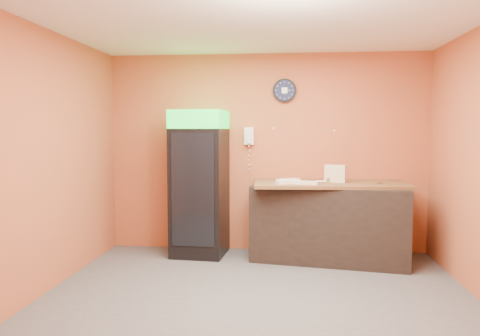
# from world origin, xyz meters

# --- Properties ---
(floor) EXTENTS (4.50, 4.50, 0.00)m
(floor) POSITION_xyz_m (0.00, 0.00, 0.00)
(floor) COLOR #47474C
(floor) RESTS_ON ground
(back_wall) EXTENTS (4.50, 0.02, 2.80)m
(back_wall) POSITION_xyz_m (0.00, 2.00, 1.40)
(back_wall) COLOR #B95534
(back_wall) RESTS_ON floor
(left_wall) EXTENTS (0.02, 4.00, 2.80)m
(left_wall) POSITION_xyz_m (-2.25, 0.00, 1.40)
(left_wall) COLOR #B95534
(left_wall) RESTS_ON floor
(ceiling) EXTENTS (4.50, 4.00, 0.02)m
(ceiling) POSITION_xyz_m (0.00, 0.00, 2.80)
(ceiling) COLOR white
(ceiling) RESTS_ON back_wall
(beverage_cooler) EXTENTS (0.75, 0.76, 1.99)m
(beverage_cooler) POSITION_xyz_m (-0.90, 1.61, 0.97)
(beverage_cooler) COLOR black
(beverage_cooler) RESTS_ON floor
(prep_counter) EXTENTS (2.12, 1.20, 1.00)m
(prep_counter) POSITION_xyz_m (0.87, 1.56, 0.50)
(prep_counter) COLOR black
(prep_counter) RESTS_ON floor
(wall_clock) EXTENTS (0.33, 0.06, 0.33)m
(wall_clock) POSITION_xyz_m (0.25, 1.97, 2.28)
(wall_clock) COLOR black
(wall_clock) RESTS_ON back_wall
(wall_phone) EXTENTS (0.13, 0.11, 0.24)m
(wall_phone) POSITION_xyz_m (-0.25, 1.95, 1.64)
(wall_phone) COLOR white
(wall_phone) RESTS_ON back_wall
(butcher_paper) EXTENTS (2.04, 1.05, 0.04)m
(butcher_paper) POSITION_xyz_m (0.87, 1.56, 1.02)
(butcher_paper) COLOR brown
(butcher_paper) RESTS_ON prep_counter
(sub_roll_stack) EXTENTS (0.29, 0.18, 0.23)m
(sub_roll_stack) POSITION_xyz_m (0.93, 1.55, 1.15)
(sub_roll_stack) COLOR beige
(sub_roll_stack) RESTS_ON butcher_paper
(wrapped_sandwich_left) EXTENTS (0.33, 0.24, 0.04)m
(wrapped_sandwich_left) POSITION_xyz_m (0.31, 1.32, 1.06)
(wrapped_sandwich_left) COLOR silver
(wrapped_sandwich_left) RESTS_ON butcher_paper
(wrapped_sandwich_mid) EXTENTS (0.29, 0.15, 0.04)m
(wrapped_sandwich_mid) POSITION_xyz_m (0.55, 1.29, 1.06)
(wrapped_sandwich_mid) COLOR silver
(wrapped_sandwich_mid) RESTS_ON butcher_paper
(wrapped_sandwich_right) EXTENTS (0.32, 0.28, 0.04)m
(wrapped_sandwich_right) POSITION_xyz_m (0.31, 1.51, 1.06)
(wrapped_sandwich_right) COLOR silver
(wrapped_sandwich_right) RESTS_ON butcher_paper
(kitchen_tool) EXTENTS (0.06, 0.06, 0.06)m
(kitchen_tool) POSITION_xyz_m (0.84, 1.55, 1.07)
(kitchen_tool) COLOR silver
(kitchen_tool) RESTS_ON butcher_paper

